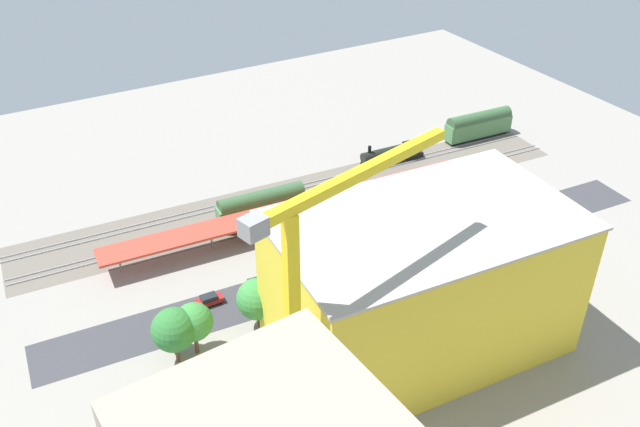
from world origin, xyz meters
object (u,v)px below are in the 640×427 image
at_px(traffic_light, 410,211).
at_px(parked_car_3, 376,243).
at_px(locomotive, 393,154).
at_px(parked_car_5, 300,270).
at_px(box_truck_2, 356,265).
at_px(street_tree_1, 257,299).
at_px(construction_building, 421,285).
at_px(box_truck_1, 358,273).
at_px(parked_car_2, 415,233).
at_px(parked_car_0, 481,206).
at_px(box_truck_0, 335,278).
at_px(parked_car_6, 256,284).
at_px(passenger_coach, 479,124).
at_px(parked_car_4, 338,259).
at_px(street_tree_2, 174,330).
at_px(parked_car_7, 209,300).
at_px(street_tree_3, 395,257).
at_px(platform_canopy_near, 294,208).
at_px(parked_car_1, 450,218).
at_px(freight_coach_far, 262,205).
at_px(street_tree_4, 172,325).
at_px(street_tree_0, 194,322).
at_px(tower_crane, 311,296).

bearing_deg(traffic_light, parked_car_3, 6.77).
height_order(locomotive, parked_car_5, locomotive).
relative_size(box_truck_2, street_tree_1, 1.23).
relative_size(parked_car_3, construction_building, 0.12).
bearing_deg(locomotive, box_truck_1, 47.92).
bearing_deg(street_tree_1, parked_car_2, -167.21).
xyz_separation_m(parked_car_0, box_truck_0, (35.38, 6.20, 0.84)).
relative_size(parked_car_6, box_truck_0, 0.52).
height_order(passenger_coach, box_truck_2, passenger_coach).
bearing_deg(parked_car_4, locomotive, -138.56).
distance_m(street_tree_1, street_tree_2, 12.93).
bearing_deg(parked_car_7, box_truck_0, 163.30).
height_order(box_truck_1, street_tree_3, street_tree_3).
bearing_deg(box_truck_1, parked_car_6, -23.40).
distance_m(parked_car_6, construction_building, 28.57).
relative_size(parked_car_2, parked_car_5, 1.14).
distance_m(parked_car_3, parked_car_7, 30.83).
xyz_separation_m(construction_building, traffic_light, (-15.45, -23.36, -5.95)).
relative_size(platform_canopy_near, box_truck_2, 6.80).
height_order(construction_building, street_tree_3, construction_building).
xyz_separation_m(parked_car_1, box_truck_0, (27.85, 5.91, 0.90)).
height_order(freight_coach_far, traffic_light, traffic_light).
relative_size(parked_car_6, street_tree_4, 0.61).
distance_m(parked_car_6, traffic_light, 30.69).
distance_m(parked_car_7, street_tree_2, 13.46).
height_order(parked_car_2, street_tree_0, street_tree_0).
bearing_deg(freight_coach_far, parked_car_2, 139.75).
xyz_separation_m(locomotive, parked_car_2, (12.28, 24.96, -1.00)).
bearing_deg(freight_coach_far, street_tree_0, 49.38).
relative_size(freight_coach_far, parked_car_3, 3.75).
xyz_separation_m(parked_car_7, construction_building, (-23.00, 22.36, 9.69)).
bearing_deg(freight_coach_far, box_truck_2, 106.44).
xyz_separation_m(locomotive, street_tree_2, (59.25, 33.70, 4.12)).
bearing_deg(street_tree_1, box_truck_2, -168.63).
bearing_deg(street_tree_0, traffic_light, -167.18).
relative_size(passenger_coach, box_truck_0, 1.82).
xyz_separation_m(construction_building, street_tree_3, (-5.33, -13.38, -5.86)).
xyz_separation_m(tower_crane, traffic_light, (-35.74, -29.25, -16.51)).
bearing_deg(street_tree_4, parked_car_2, -171.25).
height_order(locomotive, street_tree_0, street_tree_0).
relative_size(construction_building, street_tree_1, 4.70).
xyz_separation_m(freight_coach_far, parked_car_7, (17.36, 17.49, -2.47)).
relative_size(parked_car_1, street_tree_4, 0.53).
height_order(parked_car_0, box_truck_2, box_truck_2).
relative_size(street_tree_3, traffic_light, 1.02).
bearing_deg(locomotive, parked_car_4, 41.44).
bearing_deg(parked_car_6, street_tree_1, 67.71).
height_order(parked_car_3, traffic_light, traffic_light).
relative_size(parked_car_6, box_truck_1, 0.46).
distance_m(parked_car_5, street_tree_3, 15.81).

